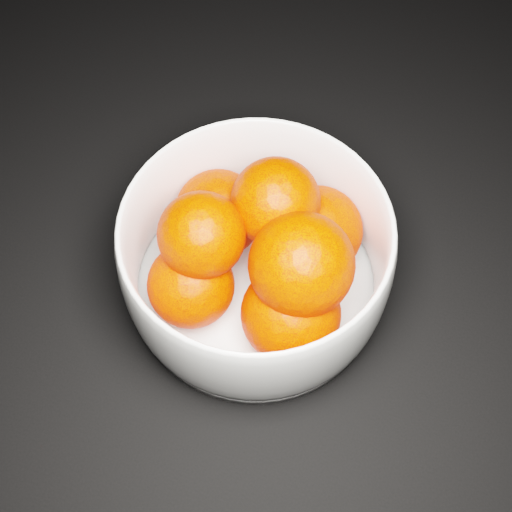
% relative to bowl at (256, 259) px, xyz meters
% --- Properties ---
extents(ground, '(3.00, 3.00, 0.00)m').
position_rel_bowl_xyz_m(ground, '(-0.19, -0.04, -0.06)').
color(ground, black).
rests_on(ground, ground).
extents(bowl, '(0.24, 0.24, 0.12)m').
position_rel_bowl_xyz_m(bowl, '(0.00, 0.00, 0.00)').
color(bowl, white).
rests_on(bowl, ground).
extents(orange_pile, '(0.18, 0.17, 0.13)m').
position_rel_bowl_xyz_m(orange_pile, '(0.01, 0.00, 0.01)').
color(orange_pile, red).
rests_on(orange_pile, bowl).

